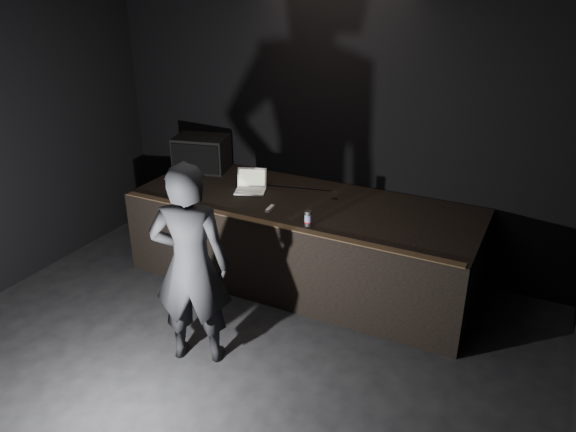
# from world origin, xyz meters

# --- Properties ---
(ground) EXTENTS (7.00, 7.00, 0.00)m
(ground) POSITION_xyz_m (0.00, 0.00, 0.00)
(ground) COLOR black
(ground) RESTS_ON ground
(room_walls) EXTENTS (6.10, 7.10, 3.52)m
(room_walls) POSITION_xyz_m (0.00, 0.00, 2.02)
(room_walls) COLOR black
(room_walls) RESTS_ON ground
(stage_riser) EXTENTS (4.00, 1.50, 1.00)m
(stage_riser) POSITION_xyz_m (0.00, 2.73, 0.50)
(stage_riser) COLOR black
(stage_riser) RESTS_ON ground
(riser_lip) EXTENTS (3.92, 0.10, 0.01)m
(riser_lip) POSITION_xyz_m (0.00, 2.02, 1.01)
(riser_lip) COLOR brown
(riser_lip) RESTS_ON stage_riser
(stage_monitor) EXTENTS (0.77, 0.63, 0.45)m
(stage_monitor) POSITION_xyz_m (-1.67, 3.12, 1.22)
(stage_monitor) COLOR black
(stage_monitor) RESTS_ON stage_riser
(cable) EXTENTS (0.97, 0.25, 0.02)m
(cable) POSITION_xyz_m (-0.34, 3.06, 1.01)
(cable) COLOR black
(cable) RESTS_ON stage_riser
(laptop) EXTENTS (0.44, 0.42, 0.24)m
(laptop) POSITION_xyz_m (-0.73, 2.78, 1.06)
(laptop) COLOR white
(laptop) RESTS_ON stage_riser
(beer_can) EXTENTS (0.07, 0.07, 0.17)m
(beer_can) POSITION_xyz_m (0.32, 2.15, 1.09)
(beer_can) COLOR silver
(beer_can) RESTS_ON stage_riser
(plastic_cup) EXTENTS (0.07, 0.07, 0.09)m
(plastic_cup) POSITION_xyz_m (0.29, 2.97, 1.05)
(plastic_cup) COLOR white
(plastic_cup) RESTS_ON stage_riser
(wii_remote) EXTENTS (0.05, 0.17, 0.03)m
(wii_remote) POSITION_xyz_m (-0.24, 2.35, 1.02)
(wii_remote) COLOR silver
(wii_remote) RESTS_ON stage_riser
(person) EXTENTS (0.85, 0.71, 1.99)m
(person) POSITION_xyz_m (-0.28, 0.92, 1.00)
(person) COLOR black
(person) RESTS_ON ground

